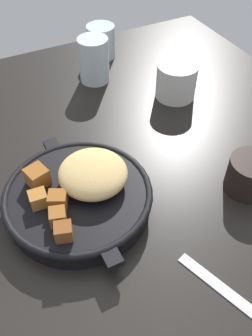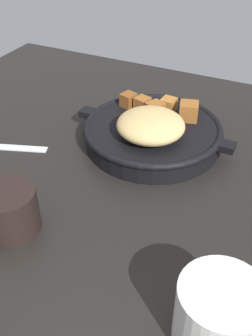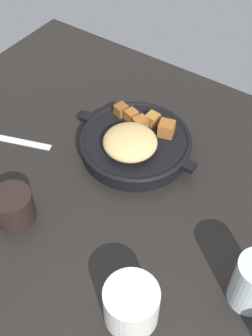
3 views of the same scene
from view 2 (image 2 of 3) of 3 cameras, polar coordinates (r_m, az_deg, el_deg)
The scene contains 4 objects.
ground_plane at distance 60.82cm, azimuth 0.41°, elevation -3.93°, with size 103.07×88.83×2.40cm, color black.
cast_iron_skillet at distance 68.37cm, azimuth 3.82°, elevation 5.26°, with size 27.97×23.65×7.65cm.
ceramic_mug_white at distance 42.42cm, azimuth 13.00°, elevation -19.71°, with size 8.65×8.65×7.58cm, color silver.
coffee_mug_dark at distance 54.25cm, azimuth -16.28°, elevation -5.80°, with size 7.62×7.62×6.17cm, color black.
Camera 2 is at (-19.48, 41.64, 38.62)cm, focal length 42.93 mm.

